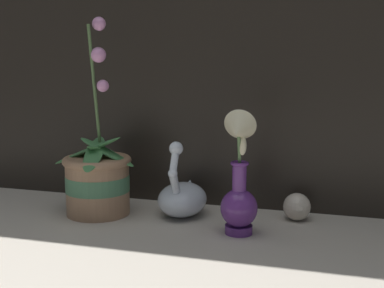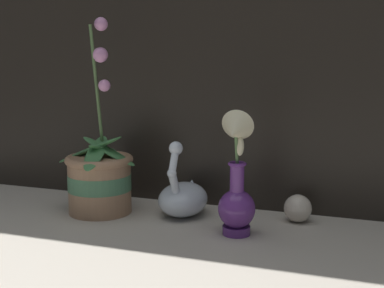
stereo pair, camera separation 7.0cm
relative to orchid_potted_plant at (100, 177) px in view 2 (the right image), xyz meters
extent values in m
plane|color=#BCB2A3|center=(0.23, -0.12, -0.09)|extent=(2.80, 2.80, 0.00)
cylinder|color=#9E7556|center=(0.00, 0.00, -0.02)|extent=(0.16, 0.16, 0.15)
cylinder|color=#477A56|center=(0.00, 0.00, -0.01)|extent=(0.16, 0.16, 0.04)
torus|color=#9E7556|center=(0.00, 0.00, 0.04)|extent=(0.17, 0.17, 0.02)
cylinder|color=#4C6B3D|center=(0.00, 0.00, 0.22)|extent=(0.01, 0.06, 0.33)
ellipsoid|color=#427F47|center=(0.03, 0.00, 0.07)|extent=(0.15, 0.05, 0.08)
ellipsoid|color=#427F47|center=(0.00, 0.03, 0.07)|extent=(0.06, 0.16, 0.05)
ellipsoid|color=#427F47|center=(-0.03, 0.00, 0.07)|extent=(0.20, 0.06, 0.09)
ellipsoid|color=#427F47|center=(0.01, -0.03, 0.07)|extent=(0.08, 0.17, 0.07)
sphere|color=#DB8EC6|center=(0.02, 0.00, 0.38)|extent=(0.03, 0.03, 0.03)
sphere|color=#DB8EC6|center=(0.01, 0.00, 0.31)|extent=(0.04, 0.04, 0.04)
sphere|color=#DB8EC6|center=(0.03, -0.01, 0.23)|extent=(0.03, 0.03, 0.03)
ellipsoid|color=silver|center=(0.21, 0.04, -0.05)|extent=(0.12, 0.15, 0.08)
cone|color=silver|center=(0.21, 0.10, -0.04)|extent=(0.06, 0.08, 0.07)
cylinder|color=silver|center=(0.21, -0.01, 0.00)|extent=(0.02, 0.05, 0.07)
sphere|color=silver|center=(0.21, -0.03, 0.03)|extent=(0.02, 0.02, 0.02)
cylinder|color=silver|center=(0.21, -0.02, 0.06)|extent=(0.02, 0.04, 0.06)
sphere|color=silver|center=(0.21, 0.00, 0.09)|extent=(0.03, 0.03, 0.03)
cylinder|color=#602D7F|center=(0.38, -0.05, -0.08)|extent=(0.06, 0.06, 0.02)
ellipsoid|color=#602D7F|center=(0.38, -0.05, -0.03)|extent=(0.08, 0.08, 0.09)
cylinder|color=#602D7F|center=(0.38, -0.05, 0.04)|extent=(0.03, 0.03, 0.06)
torus|color=#602D7F|center=(0.38, -0.05, 0.07)|extent=(0.04, 0.04, 0.01)
cylinder|color=#567A47|center=(0.38, -0.06, 0.10)|extent=(0.01, 0.02, 0.07)
cone|color=beige|center=(0.38, -0.07, 0.15)|extent=(0.07, 0.07, 0.09)
ellipsoid|color=beige|center=(0.38, -0.05, 0.11)|extent=(0.02, 0.02, 0.04)
sphere|color=beige|center=(0.49, 0.09, -0.06)|extent=(0.07, 0.07, 0.07)
camera|label=1|loc=(0.61, -1.20, 0.31)|focal=50.00mm
camera|label=2|loc=(0.67, -1.18, 0.31)|focal=50.00mm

